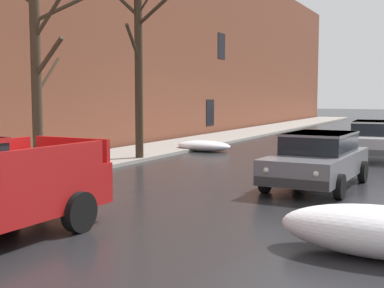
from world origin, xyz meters
name	(u,v)px	position (x,y,z in m)	size (l,w,h in m)	color
left_sidewalk_slab	(126,155)	(-6.23, 18.00, 0.06)	(3.18, 80.00, 0.12)	gray
brick_townhouse_facade	(82,17)	(-8.33, 18.00, 5.58)	(0.63, 80.00, 11.17)	brown
snow_bank_mid_block_left	(204,146)	(-4.26, 21.03, 0.23)	(2.46, 1.19, 0.46)	white
bare_tree_second_along_sidewalk	(38,73)	(-4.89, 11.80, 2.99)	(3.66, 1.50, 6.05)	#423323
bare_tree_mid_block	(138,55)	(-4.91, 16.88, 3.86)	(2.71, 1.66, 7.21)	#382B1E
sedan_grey_parked_kerbside_close	(318,158)	(2.17, 14.46, 0.75)	(2.13, 4.49, 1.42)	slate
sedan_silver_parked_kerbside_mid	(374,138)	(2.61, 21.82, 0.75)	(2.19, 4.51, 1.42)	#B7B7BC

